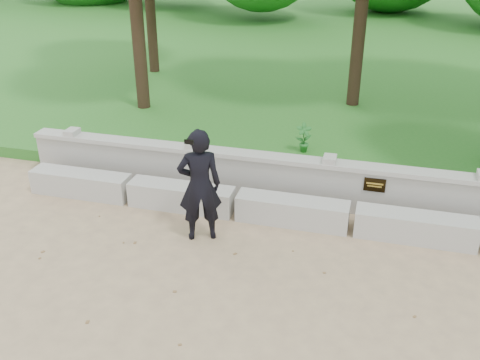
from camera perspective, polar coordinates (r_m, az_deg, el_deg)
name	(u,v)px	position (r m, az deg, el deg)	size (l,w,h in m)	color
ground	(339,301)	(7.57, 10.53, -12.60)	(80.00, 80.00, 0.00)	tan
lawn	(379,59)	(20.46, 14.56, 12.40)	(40.00, 22.00, 0.25)	#256A1F
concrete_bench	(352,219)	(9.02, 11.85, -4.09)	(11.90, 0.45, 0.45)	#A8A69F
parapet_wall	(356,188)	(9.53, 12.31, -0.79)	(12.50, 0.35, 0.90)	#9E9C95
man_main	(200,185)	(8.35, -4.33, -0.58)	(0.81, 0.75, 1.88)	black
shrub_a	(304,138)	(11.27, 6.82, 4.51)	(0.33, 0.23, 0.63)	#267129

